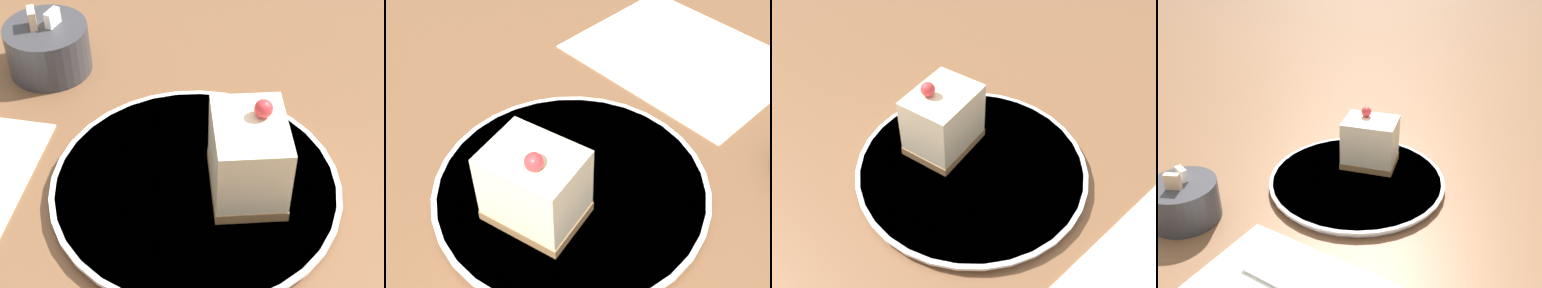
{
  "view_description": "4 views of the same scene",
  "coord_description": "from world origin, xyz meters",
  "views": [
    {
      "loc": [
        0.01,
        -0.41,
        0.45
      ],
      "look_at": [
        -0.01,
        0.01,
        0.04
      ],
      "focal_mm": 60.0,
      "sensor_mm": 36.0,
      "label": 1
    },
    {
      "loc": [
        0.26,
        0.21,
        0.41
      ],
      "look_at": [
        -0.01,
        -0.0,
        0.07
      ],
      "focal_mm": 50.0,
      "sensor_mm": 36.0,
      "label": 2
    },
    {
      "loc": [
        -0.22,
        0.25,
        0.38
      ],
      "look_at": [
        0.0,
        -0.01,
        0.04
      ],
      "focal_mm": 40.0,
      "sensor_mm": 36.0,
      "label": 3
    },
    {
      "loc": [
        -0.53,
        -0.22,
        0.37
      ],
      "look_at": [
        -0.01,
        0.0,
        0.07
      ],
      "focal_mm": 40.0,
      "sensor_mm": 36.0,
      "label": 4
    }
  ],
  "objects": [
    {
      "name": "plate",
      "position": [
        -0.01,
        -0.01,
        0.01
      ],
      "size": [
        0.27,
        0.27,
        0.01
      ],
      "color": "white",
      "rests_on": "ground_plane"
    },
    {
      "name": "sugar_bowl",
      "position": [
        -0.18,
        0.18,
        0.03
      ],
      "size": [
        0.09,
        0.09,
        0.08
      ],
      "color": "#333338",
      "rests_on": "ground_plane"
    },
    {
      "name": "cake_slice",
      "position": [
        0.04,
        -0.01,
        0.05
      ],
      "size": [
        0.07,
        0.09,
        0.09
      ],
      "rotation": [
        0.0,
        0.0,
        0.11
      ],
      "color": "olive",
      "rests_on": "plate"
    },
    {
      "name": "ground_plane",
      "position": [
        0.0,
        0.0,
        0.0
      ],
      "size": [
        4.0,
        4.0,
        0.0
      ],
      "primitive_type": "plane",
      "color": "brown"
    }
  ]
}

